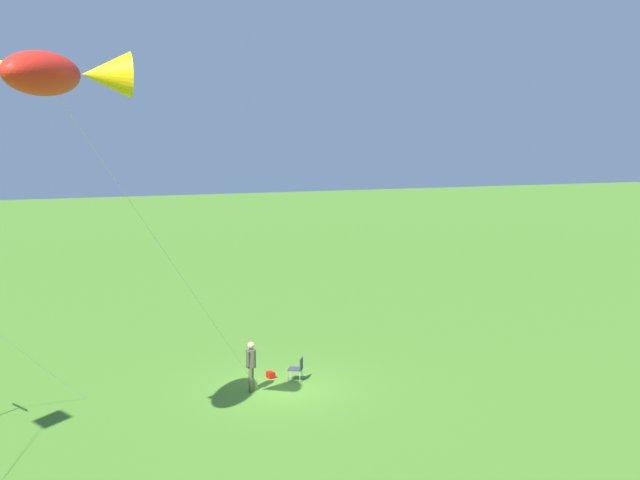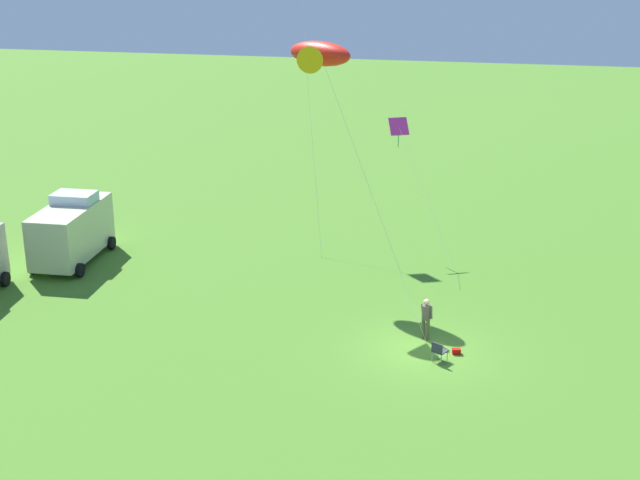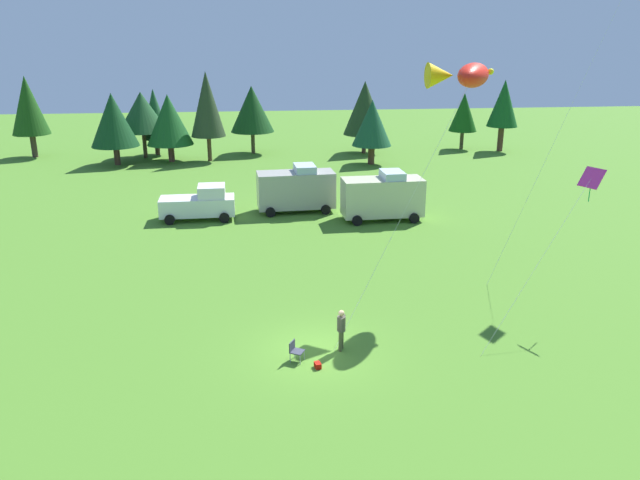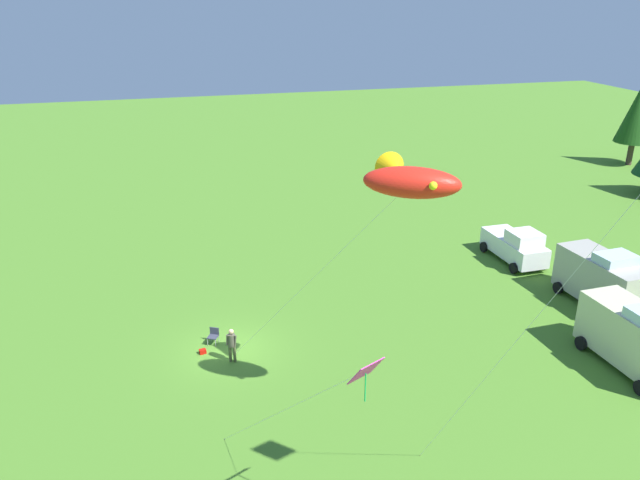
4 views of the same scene
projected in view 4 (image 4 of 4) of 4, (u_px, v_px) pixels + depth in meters
ground_plane at (230, 350)px, 30.62m from camera, size 160.00×160.00×0.00m
person_kite_flyer at (232, 343)px, 29.30m from camera, size 0.45×0.52×1.74m
folding_chair at (214, 335)px, 31.04m from camera, size 0.65×0.65×0.82m
backpack_on_grass at (203, 351)px, 30.29m from camera, size 0.28×0.36×0.22m
truck_white_pickup at (516, 246)px, 40.24m from camera, size 5.04×2.50×2.34m
van_motorhome_grey at (603, 279)px, 34.39m from camera, size 5.53×2.90×3.34m
van_camper_beige at (636, 336)px, 28.66m from camera, size 5.48×2.77×3.34m
kite_large_fish at (408, 179)px, 21.57m from camera, size 8.39×7.61×10.92m
kite_diamond_rainbow at (362, 374)px, 18.13m from camera, size 6.25×4.29×6.63m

